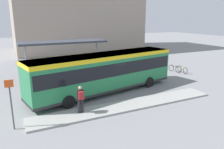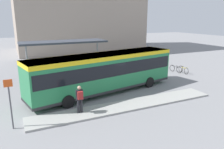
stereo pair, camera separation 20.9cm
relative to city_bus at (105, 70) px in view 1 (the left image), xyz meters
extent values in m
plane|color=gray|center=(-0.01, 0.00, -1.84)|extent=(120.00, 120.00, 0.00)
cube|color=#9E9E99|center=(0.20, -3.41, -1.78)|extent=(13.35, 1.80, 0.12)
cube|color=#237A47|center=(-0.01, 0.00, -0.09)|extent=(12.74, 4.89, 2.80)
cube|color=yellow|center=(-0.01, 0.00, 1.15)|extent=(12.76, 4.91, 0.30)
cube|color=black|center=(-0.01, 0.00, 0.24)|extent=(12.50, 4.87, 0.98)
cube|color=black|center=(6.10, 1.21, 0.24)|extent=(0.53, 2.28, 1.08)
cube|color=#28282B|center=(-0.01, 0.00, -1.39)|extent=(12.75, 4.90, 0.20)
cylinder|color=black|center=(3.55, 1.93, -1.39)|extent=(0.94, 0.45, 0.90)
cylinder|color=black|center=(4.02, -0.43, -1.39)|extent=(0.94, 0.45, 0.90)
cylinder|color=black|center=(-4.04, 0.43, -1.39)|extent=(0.94, 0.45, 0.90)
cylinder|color=black|center=(-3.57, -1.94, -1.39)|extent=(0.94, 0.45, 0.90)
cylinder|color=#232328|center=(-3.22, -3.22, -1.30)|extent=(0.16, 0.16, 0.85)
cylinder|color=#232328|center=(-3.03, -3.23, -1.30)|extent=(0.16, 0.16, 0.85)
cube|color=black|center=(-3.13, -3.23, -0.56)|extent=(0.44, 0.25, 0.64)
cube|color=maroon|center=(-3.14, -3.44, -0.52)|extent=(0.33, 0.23, 0.48)
sphere|color=tan|center=(-3.13, -3.23, -0.10)|extent=(0.23, 0.23, 0.23)
torus|color=black|center=(10.23, 1.65, -1.48)|extent=(0.15, 0.74, 0.74)
torus|color=black|center=(10.38, 2.64, -1.48)|extent=(0.15, 0.74, 0.74)
cylinder|color=gold|center=(10.31, 2.14, -1.23)|extent=(0.15, 0.78, 0.04)
cylinder|color=gold|center=(10.33, 2.32, -1.29)|extent=(0.04, 0.04, 0.37)
cube|color=black|center=(10.33, 2.32, -1.11)|extent=(0.10, 0.19, 0.04)
cylinder|color=gold|center=(10.25, 1.75, -1.15)|extent=(0.48, 0.10, 0.03)
torus|color=black|center=(9.82, 3.42, -1.48)|extent=(0.16, 0.73, 0.73)
torus|color=black|center=(9.97, 2.44, -1.48)|extent=(0.16, 0.73, 0.73)
cylinder|color=black|center=(9.89, 2.93, -1.25)|extent=(0.15, 0.77, 0.04)
cylinder|color=black|center=(9.92, 2.75, -1.31)|extent=(0.04, 0.04, 0.36)
cube|color=black|center=(9.92, 2.75, -1.13)|extent=(0.10, 0.19, 0.04)
cylinder|color=black|center=(9.83, 3.32, -1.16)|extent=(0.48, 0.10, 0.03)
cube|color=#383D47|center=(-1.85, 5.89, 1.78)|extent=(8.30, 2.71, 0.18)
cylinder|color=gray|center=(-5.38, 5.89, -0.08)|extent=(0.16, 0.16, 3.53)
cylinder|color=gray|center=(1.68, 5.89, -0.08)|extent=(0.16, 0.16, 3.53)
cylinder|color=slate|center=(-2.23, 3.64, -1.59)|extent=(0.67, 0.67, 0.50)
sphere|color=#235B28|center=(-2.23, 3.64, -1.05)|extent=(0.77, 0.77, 0.77)
cylinder|color=#4C4C51|center=(-7.01, -3.49, -0.64)|extent=(0.08, 0.08, 2.40)
cube|color=#D84C19|center=(-7.01, -3.49, 0.76)|extent=(0.44, 0.03, 0.40)
camera|label=1|loc=(-6.92, -15.51, 4.03)|focal=35.00mm
camera|label=2|loc=(-6.73, -15.60, 4.03)|focal=35.00mm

